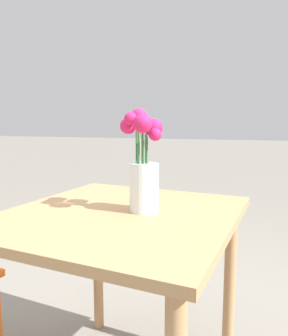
{
  "coord_description": "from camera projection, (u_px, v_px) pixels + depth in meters",
  "views": [
    {
      "loc": [
        0.45,
        -1.05,
        1.07
      ],
      "look_at": [
        0.08,
        0.03,
        0.91
      ],
      "focal_mm": 35.0,
      "sensor_mm": 36.0,
      "label": 1
    }
  ],
  "objects": [
    {
      "name": "table_front",
      "position": [
        121.0,
        243.0,
        1.19
      ],
      "size": [
        0.86,
        0.92,
        0.76
      ],
      "color": "tan",
      "rests_on": "ground_plane"
    },
    {
      "name": "flower_vase",
      "position": [
        143.0,
        171.0,
        1.16
      ],
      "size": [
        0.15,
        0.15,
        0.37
      ],
      "color": "silver",
      "rests_on": "table_front"
    }
  ]
}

